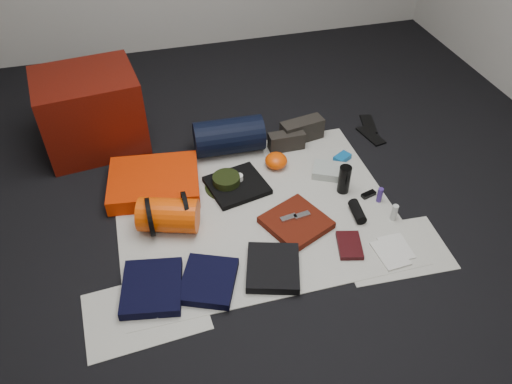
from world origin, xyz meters
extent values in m
cube|color=black|center=(0.00, 0.00, -0.01)|extent=(4.50, 4.50, 0.02)
cube|color=silver|center=(0.00, 0.00, 0.00)|extent=(1.60, 1.30, 0.01)
cube|color=silver|center=(-0.70, -0.55, 0.00)|extent=(0.61, 0.44, 0.00)
cube|color=silver|center=(0.65, -0.50, 0.00)|extent=(0.60, 0.43, 0.00)
cube|color=#510D05|center=(-0.87, 0.92, 0.26)|extent=(0.69, 0.60, 0.52)
cube|color=red|center=(-0.55, 0.35, 0.06)|extent=(0.59, 0.51, 0.10)
cylinder|color=#DD4203|center=(-0.50, -0.02, 0.10)|extent=(0.37, 0.29, 0.19)
cylinder|color=black|center=(-0.60, -0.02, 0.11)|extent=(0.02, 0.22, 0.22)
cylinder|color=black|center=(-0.40, -0.02, 0.11)|extent=(0.03, 0.22, 0.22)
cylinder|color=black|center=(-0.02, 0.60, 0.12)|extent=(0.46, 0.25, 0.24)
cylinder|color=black|center=(-0.12, 0.24, 0.01)|extent=(0.30, 0.30, 0.01)
cylinder|color=black|center=(-0.12, 0.24, 0.05)|extent=(0.17, 0.17, 0.07)
cube|color=black|center=(0.36, 0.53, 0.07)|extent=(0.24, 0.09, 0.12)
cube|color=black|center=(0.50, 0.60, 0.08)|extent=(0.31, 0.16, 0.15)
cube|color=black|center=(0.98, 0.51, 0.01)|extent=(0.14, 0.25, 0.01)
cube|color=black|center=(1.02, 0.64, 0.01)|extent=(0.14, 0.24, 0.01)
cube|color=black|center=(-0.65, -0.44, 0.03)|extent=(0.35, 0.38, 0.05)
cube|color=black|center=(-0.37, -0.47, 0.03)|extent=(0.36, 0.38, 0.05)
cube|color=black|center=(-0.03, -0.47, 0.03)|extent=(0.35, 0.37, 0.05)
cube|color=black|center=(-0.06, 0.22, 0.02)|extent=(0.40, 0.38, 0.03)
cube|color=#4C1308|center=(0.19, -0.19, 0.03)|extent=(0.42, 0.42, 0.04)
ellipsoid|color=#DD4203|center=(0.24, 0.35, 0.05)|extent=(0.17, 0.17, 0.10)
cube|color=#969F97|center=(0.54, 0.19, 0.03)|extent=(0.25, 0.23, 0.05)
cylinder|color=black|center=(0.56, 0.02, 0.10)|extent=(0.07, 0.07, 0.18)
cylinder|color=black|center=(0.56, -0.20, 0.04)|extent=(0.08, 0.17, 0.06)
cube|color=silver|center=(0.51, 0.16, 0.02)|extent=(0.11, 0.09, 0.04)
cube|color=#0F5A99|center=(0.68, 0.31, 0.02)|extent=(0.13, 0.12, 0.04)
cylinder|color=navy|center=(0.74, -0.12, 0.05)|extent=(0.04, 0.04, 0.10)
cylinder|color=#AEB2AE|center=(0.75, -0.29, 0.06)|extent=(0.03, 0.03, 0.10)
cube|color=black|center=(0.42, -0.42, 0.02)|extent=(0.17, 0.22, 0.03)
cube|color=beige|center=(0.61, -0.53, 0.01)|extent=(0.15, 0.22, 0.01)
cube|color=beige|center=(0.66, -0.50, 0.01)|extent=(0.15, 0.19, 0.01)
cube|color=black|center=(0.70, -0.07, 0.02)|extent=(0.10, 0.06, 0.02)
cube|color=silver|center=(-0.62, -0.57, 0.01)|extent=(0.07, 0.07, 0.01)
cylinder|color=white|center=(-0.04, 0.25, 0.06)|extent=(0.05, 0.05, 0.04)
cube|color=silver|center=(0.15, -0.17, 0.06)|extent=(0.10, 0.05, 0.01)
cube|color=silver|center=(0.23, -0.17, 0.06)|extent=(0.10, 0.05, 0.01)
camera|label=1|loc=(-0.55, -2.05, 2.05)|focal=35.00mm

